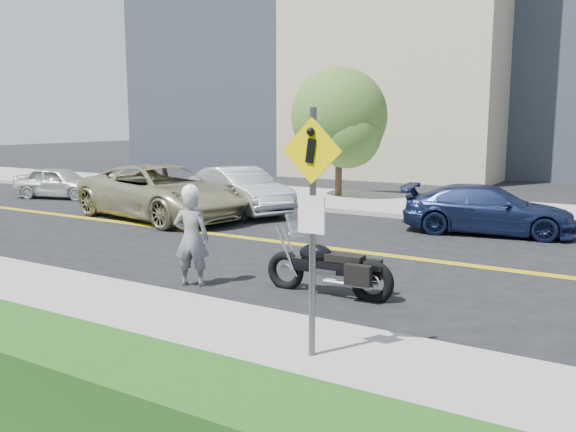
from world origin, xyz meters
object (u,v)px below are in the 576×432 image
Objects in this scene: motorcycle at (329,255)px; parked_car_white at (60,182)px; motorcyclist at (191,235)px; suv at (162,192)px; parked_car_silver at (240,190)px; parked_car_blue at (488,210)px; pedestrian_sign at (312,209)px.

parked_car_white is at bearing 154.38° from motorcycle.
motorcyclist reaches higher than motorcycle.
motorcyclist reaches higher than parked_car_white.
suv is 2.59m from parked_car_silver.
suv is 7.01m from parked_car_white.
parked_car_white is 15.99m from parked_car_blue.
motorcycle is 0.51× the size of parked_car_silver.
suv is at bearing -118.55° from parked_car_white.
pedestrian_sign is 3.42m from motorcycle.
parked_car_silver reaches higher than motorcycle.
pedestrian_sign is 0.50× the size of suv.
motorcycle is at bearing -110.65° from parked_car_silver.
parked_car_silver is at bearing 130.01° from pedestrian_sign.
suv is at bearing 172.08° from parked_car_silver.
motorcycle is at bearing 162.44° from parked_car_blue.
parked_car_blue is (-0.39, 10.23, -1.32)m from pedestrian_sign.
pedestrian_sign reaches higher than motorcycle.
motorcyclist is at bearing 150.26° from pedestrian_sign.
parked_car_silver is (8.20, 0.59, 0.13)m from parked_car_white.
motorcycle is at bearing 114.12° from pedestrian_sign.
parked_car_blue reaches higher than parked_car_white.
motorcyclist is at bearing -125.49° from parked_car_silver.
motorcyclist is 8.77m from parked_car_blue.
parked_car_blue is at bearing -101.38° from parked_car_white.
motorcycle is (-1.30, 2.90, -1.26)m from pedestrian_sign.
motorcyclist is at bearing -122.46° from suv.
motorcyclist is at bearing -165.01° from motorcycle.
parked_car_silver is 1.01× the size of parked_car_blue.
suv reaches higher than parked_car_white.
parked_car_silver is (-4.45, 7.59, -0.19)m from motorcyclist.
suv is 1.66× the size of parked_car_white.
parked_car_blue is at bearing -137.34° from motorcyclist.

